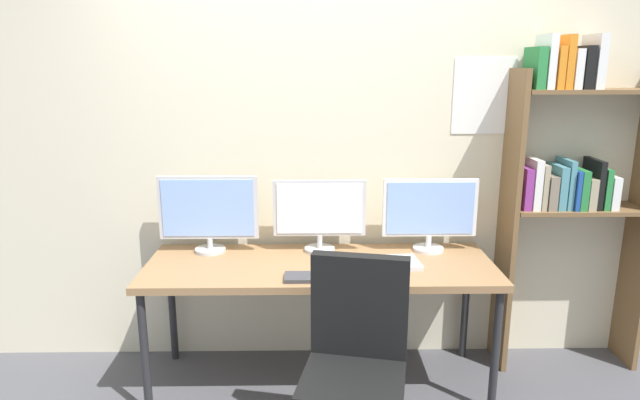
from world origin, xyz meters
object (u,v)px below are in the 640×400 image
object	(u,v)px
desk	(320,272)
monitor_right	(430,212)
keyboard_main	(321,277)
office_chair	(355,390)
monitor_left	(209,211)
monitor_center	(320,212)
computer_mouse	(375,275)
laptop_closed	(390,263)
bookshelf	(570,171)

from	to	relation	value
desk	monitor_right	distance (m)	0.74
monitor_right	keyboard_main	world-z (taller)	monitor_right
office_chair	monitor_left	bearing A→B (deg)	130.68
monitor_center	computer_mouse	bearing A→B (deg)	-56.87
office_chair	monitor_center	world-z (taller)	monitor_center
office_chair	desk	bearing A→B (deg)	101.44
desk	laptop_closed	xyz separation A→B (m)	(0.38, -0.04, 0.07)
bookshelf	monitor_left	bearing A→B (deg)	-179.52
office_chair	laptop_closed	size ratio (longest dim) A/B	3.09
office_chair	laptop_closed	bearing A→B (deg)	70.12
desk	keyboard_main	bearing A→B (deg)	-90.00
monitor_right	monitor_left	bearing A→B (deg)	180.00
bookshelf	computer_mouse	bearing A→B (deg)	-159.06
office_chair	monitor_right	size ratio (longest dim) A/B	1.80
keyboard_main	monitor_right	bearing A→B (deg)	34.43
desk	office_chair	bearing A→B (deg)	-78.56
bookshelf	monitor_right	size ratio (longest dim) A/B	3.59
desk	laptop_closed	bearing A→B (deg)	-5.61
desk	monitor_right	bearing A→B (deg)	18.21
monitor_right	laptop_closed	size ratio (longest dim) A/B	1.72
bookshelf	monitor_right	world-z (taller)	bookshelf
monitor_left	laptop_closed	distance (m)	1.08
desk	bookshelf	size ratio (longest dim) A/B	0.98
desk	monitor_right	xyz separation A→B (m)	(0.65, 0.21, 0.29)
desk	bookshelf	bearing A→B (deg)	8.99
office_chair	bookshelf	bearing A→B (deg)	35.47
monitor_center	keyboard_main	world-z (taller)	monitor_center
bookshelf	monitor_center	bearing A→B (deg)	-179.30
computer_mouse	monitor_center	bearing A→B (deg)	123.13
laptop_closed	desk	bearing A→B (deg)	169.04
bookshelf	office_chair	xyz separation A→B (m)	(-1.31, -0.93, -0.81)
bookshelf	monitor_center	world-z (taller)	bookshelf
desk	laptop_closed	distance (m)	0.39
office_chair	keyboard_main	distance (m)	0.61
keyboard_main	laptop_closed	bearing A→B (deg)	26.63
monitor_left	bookshelf	bearing A→B (deg)	0.48
monitor_center	monitor_right	bearing A→B (deg)	0.00
computer_mouse	bookshelf	bearing A→B (deg)	20.94
desk	monitor_left	bearing A→B (deg)	161.78
keyboard_main	monitor_left	bearing A→B (deg)	145.57
bookshelf	computer_mouse	distance (m)	1.34
bookshelf	laptop_closed	xyz separation A→B (m)	(-1.07, -0.27, -0.46)
office_chair	computer_mouse	xyz separation A→B (m)	(0.14, 0.49, 0.35)
monitor_left	keyboard_main	size ratio (longest dim) A/B	1.54
bookshelf	computer_mouse	xyz separation A→B (m)	(-1.17, -0.45, -0.46)
monitor_left	computer_mouse	size ratio (longest dim) A/B	6.00
monitor_left	laptop_closed	world-z (taller)	monitor_left
desk	computer_mouse	size ratio (longest dim) A/B	20.11
keyboard_main	laptop_closed	distance (m)	0.43
monitor_right	office_chair	bearing A→B (deg)	-118.74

